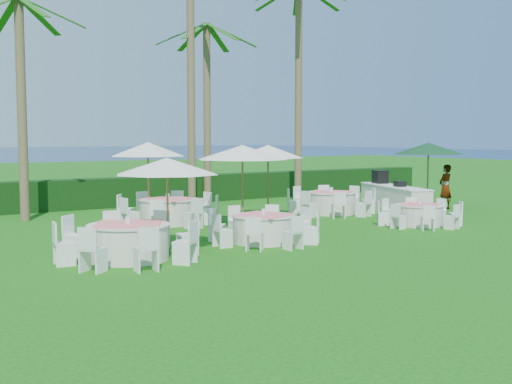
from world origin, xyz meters
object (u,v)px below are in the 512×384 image
at_px(banquet_table_c, 419,214).
at_px(umbrella_green, 428,149).
at_px(umbrella_d, 268,152).
at_px(banquet_table_a, 128,241).
at_px(umbrella_c, 148,149).
at_px(umbrella_b, 242,152).
at_px(banquet_table_b, 264,228).
at_px(banquet_table_f, 331,202).
at_px(staff_person, 445,187).
at_px(umbrella_a, 167,166).
at_px(buffet_table, 394,198).
at_px(banquet_table_e, 168,211).

height_order(banquet_table_c, umbrella_green, umbrella_green).
bearing_deg(umbrella_d, banquet_table_a, -148.64).
distance_m(umbrella_c, umbrella_d, 4.15).
distance_m(umbrella_b, umbrella_green, 9.00).
height_order(banquet_table_b, banquet_table_c, banquet_table_b).
height_order(umbrella_c, umbrella_green, umbrella_c).
xyz_separation_m(banquet_table_f, umbrella_c, (-6.75, 1.66, 2.05)).
distance_m(umbrella_b, umbrella_d, 2.30).
bearing_deg(staff_person, umbrella_a, 5.63).
xyz_separation_m(banquet_table_b, staff_person, (10.62, 2.62, 0.50)).
bearing_deg(buffet_table, staff_person, -16.14).
height_order(banquet_table_a, umbrella_green, umbrella_green).
bearing_deg(umbrella_d, buffet_table, -7.40).
relative_size(banquet_table_a, banquet_table_c, 1.25).
xyz_separation_m(umbrella_b, umbrella_c, (-1.87, 3.08, 0.07)).
height_order(umbrella_a, umbrella_c, umbrella_c).
xyz_separation_m(banquet_table_c, banquet_table_f, (-0.32, 4.10, 0.07)).
bearing_deg(umbrella_d, staff_person, -9.97).
distance_m(umbrella_a, umbrella_b, 4.73).
bearing_deg(banquet_table_a, umbrella_green, 13.07).
xyz_separation_m(umbrella_green, buffet_table, (-1.60, 0.27, -1.90)).
bearing_deg(buffet_table, banquet_table_b, -158.74).
bearing_deg(staff_person, umbrella_green, -36.41).
height_order(banquet_table_a, staff_person, staff_person).
bearing_deg(umbrella_d, umbrella_c, 154.87).
distance_m(umbrella_c, staff_person, 12.01).
xyz_separation_m(banquet_table_e, umbrella_d, (3.44, -0.93, 1.95)).
xyz_separation_m(banquet_table_b, umbrella_b, (1.00, 2.66, 2.02)).
bearing_deg(banquet_table_f, banquet_table_c, -85.50).
bearing_deg(staff_person, banquet_table_b, 8.58).
relative_size(banquet_table_f, umbrella_green, 1.20).
xyz_separation_m(banquet_table_b, banquet_table_c, (6.20, -0.02, -0.04)).
bearing_deg(umbrella_green, umbrella_c, 165.82).
bearing_deg(umbrella_b, umbrella_c, 121.28).
relative_size(umbrella_b, umbrella_c, 1.07).
bearing_deg(banquet_table_c, umbrella_c, 140.83).
distance_m(umbrella_b, umbrella_c, 3.60).
bearing_deg(umbrella_green, banquet_table_a, -166.93).
height_order(banquet_table_b, buffet_table, buffet_table).
xyz_separation_m(banquet_table_e, staff_person, (11.16, -2.29, 0.46)).
distance_m(banquet_table_c, umbrella_b, 6.21).
xyz_separation_m(banquet_table_c, umbrella_a, (-9.11, 0.04, 1.83)).
bearing_deg(staff_person, umbrella_d, -15.25).
height_order(banquet_table_a, banquet_table_f, banquet_table_a).
distance_m(banquet_table_c, banquet_table_e, 8.36).
xyz_separation_m(banquet_table_e, buffet_table, (8.93, -1.64, 0.10)).
xyz_separation_m(umbrella_a, umbrella_c, (2.04, 5.73, 0.30)).
xyz_separation_m(banquet_table_a, umbrella_d, (6.97, 4.25, 1.95)).
relative_size(banquet_table_f, buffet_table, 0.75).
relative_size(banquet_table_a, banquet_table_e, 1.02).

